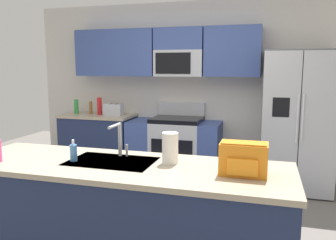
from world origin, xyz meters
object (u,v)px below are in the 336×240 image
(pepper_mill, at_px, (91,108))
(soap_dispenser, at_px, (73,152))
(range_oven, at_px, (175,148))
(refrigerator, at_px, (297,121))
(sink_faucet, at_px, (119,137))
(toaster, at_px, (114,110))
(paper_towel_roll, at_px, (170,148))
(bottle_red, at_px, (100,106))
(backpack, at_px, (244,158))
(bottle_green, at_px, (76,106))

(pepper_mill, bearing_deg, soap_dispenser, -64.08)
(range_oven, xyz_separation_m, refrigerator, (1.69, -0.07, 0.48))
(sink_faucet, bearing_deg, soap_dispenser, -143.33)
(toaster, relative_size, pepper_mill, 1.39)
(paper_towel_roll, bearing_deg, bottle_red, 127.54)
(toaster, relative_size, backpack, 0.88)
(bottle_red, bearing_deg, range_oven, 0.86)
(refrigerator, relative_size, soap_dispenser, 10.88)
(paper_towel_roll, bearing_deg, range_oven, 104.16)
(refrigerator, relative_size, bottle_green, 8.17)
(range_oven, relative_size, toaster, 4.86)
(sink_faucet, bearing_deg, bottle_green, 127.66)
(bottle_green, xyz_separation_m, bottle_red, (0.43, -0.03, 0.02))
(bottle_green, xyz_separation_m, sink_faucet, (1.78, -2.31, 0.05))
(paper_towel_roll, bearing_deg, bottle_green, 133.20)
(bottle_green, bearing_deg, sink_faucet, -52.34)
(pepper_mill, relative_size, bottle_green, 0.89)
(soap_dispenser, bearing_deg, toaster, 108.05)
(range_oven, relative_size, bottle_red, 5.09)
(pepper_mill, bearing_deg, paper_towel_roll, -50.25)
(toaster, distance_m, bottle_green, 0.69)
(range_oven, bearing_deg, paper_towel_roll, -75.84)
(range_oven, distance_m, soap_dispenser, 2.57)
(range_oven, xyz_separation_m, paper_towel_roll, (0.60, -2.37, 0.58))
(sink_faucet, relative_size, soap_dispenser, 1.66)
(sink_faucet, bearing_deg, range_oven, 93.56)
(range_oven, distance_m, backpack, 2.81)
(refrigerator, height_order, toaster, refrigerator)
(refrigerator, bearing_deg, range_oven, 177.56)
(sink_faucet, height_order, soap_dispenser, sink_faucet)
(pepper_mill, height_order, bottle_green, bottle_green)
(backpack, bearing_deg, pepper_mill, 135.35)
(bottle_green, relative_size, soap_dispenser, 1.33)
(bottle_red, xyz_separation_m, soap_dispenser, (1.06, -2.50, -0.07))
(bottle_green, bearing_deg, backpack, -41.93)
(bottle_red, height_order, backpack, bottle_red)
(bottle_green, relative_size, paper_towel_roll, 0.94)
(backpack, bearing_deg, bottle_green, 138.07)
(refrigerator, distance_m, paper_towel_roll, 2.55)
(refrigerator, height_order, sink_faucet, refrigerator)
(range_oven, bearing_deg, pepper_mill, -179.90)
(bottle_green, relative_size, sink_faucet, 0.80)
(range_oven, height_order, paper_towel_roll, paper_towel_roll)
(refrigerator, xyz_separation_m, sink_faucet, (-1.55, -2.23, 0.14))
(bottle_green, height_order, bottle_red, bottle_red)
(range_oven, relative_size, refrigerator, 0.74)
(range_oven, bearing_deg, refrigerator, -2.44)
(bottle_green, relative_size, backpack, 0.71)
(refrigerator, relative_size, backpack, 5.78)
(refrigerator, xyz_separation_m, toaster, (-2.64, 0.02, 0.07))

